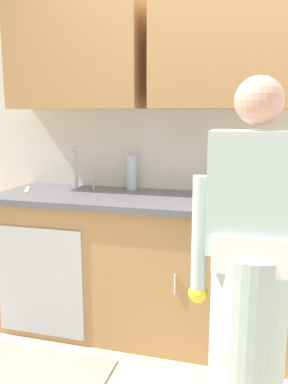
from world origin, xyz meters
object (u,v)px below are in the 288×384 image
(bottle_dish_liquid, at_px, (253,175))
(knife_on_counter, at_px, (27,190))
(person_at_sink, at_px, (249,292))
(bottle_water_short, at_px, (224,181))
(sink, at_px, (73,195))
(bottle_water_tall, at_px, (131,172))
(cup_by_sink, at_px, (209,196))

(bottle_dish_liquid, xyz_separation_m, knife_on_counter, (-1.53, -0.22, -0.13))
(person_at_sink, height_order, knife_on_counter, person_at_sink)
(bottle_dish_liquid, height_order, bottle_water_short, bottle_dish_liquid)
(sink, bearing_deg, bottle_water_short, 12.38)
(bottle_dish_liquid, xyz_separation_m, bottle_water_short, (-0.18, 0.00, -0.05))
(sink, xyz_separation_m, knife_on_counter, (-0.35, -0.00, 0.02))
(sink, xyz_separation_m, bottle_dish_liquid, (1.18, 0.22, 0.15))
(sink, xyz_separation_m, bottle_water_tall, (0.35, 0.22, 0.14))
(bottle_dish_liquid, bearing_deg, bottle_water_short, 179.44)
(bottle_dish_liquid, bearing_deg, person_at_sink, -88.83)
(sink, height_order, bottle_water_short, sink)
(bottle_dish_liquid, distance_m, bottle_water_tall, 0.83)
(bottle_water_tall, bearing_deg, sink, -148.09)
(person_at_sink, relative_size, bottle_dish_liquid, 5.98)
(bottle_water_short, xyz_separation_m, knife_on_counter, (-1.34, -0.22, -0.08))
(person_at_sink, height_order, bottle_water_tall, person_at_sink)
(bottle_water_tall, relative_size, cup_by_sink, 2.24)
(bottle_water_short, height_order, knife_on_counter, bottle_water_short)
(cup_by_sink, relative_size, knife_on_counter, 0.46)
(bottle_water_short, bearing_deg, sink, -167.62)
(bottle_water_tall, bearing_deg, knife_on_counter, -162.58)
(bottle_water_short, bearing_deg, bottle_water_tall, -179.99)
(cup_by_sink, bearing_deg, knife_on_counter, 173.42)
(bottle_water_short, bearing_deg, cup_by_sink, -98.67)
(person_at_sink, bearing_deg, knife_on_counter, 154.00)
(bottle_dish_liquid, height_order, cup_by_sink, bottle_dish_liquid)
(bottle_dish_liquid, xyz_separation_m, cup_by_sink, (-0.24, -0.37, -0.08))
(sink, height_order, bottle_dish_liquid, sink)
(person_at_sink, xyz_separation_m, bottle_water_tall, (-0.85, 0.97, 0.37))
(bottle_water_tall, height_order, cup_by_sink, bottle_water_tall)
(sink, bearing_deg, person_at_sink, -32.30)
(person_at_sink, height_order, bottle_dish_liquid, person_at_sink)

